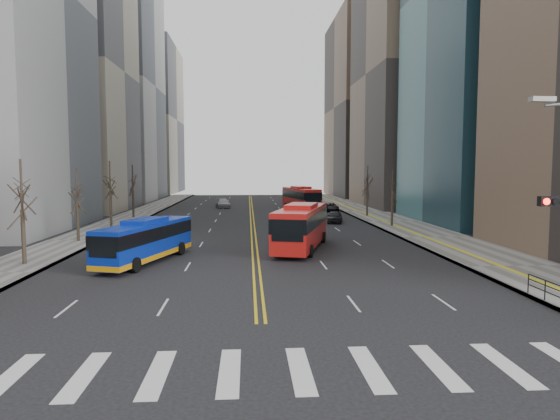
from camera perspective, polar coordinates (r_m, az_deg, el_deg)
name	(u,v)px	position (r m, az deg, el deg)	size (l,w,h in m)	color
ground	(265,371)	(17.49, -1.72, -17.89)	(220.00, 220.00, 0.00)	black
sidewalk_right	(392,221)	(64.08, 12.68, -1.28)	(7.00, 130.00, 0.15)	slate
sidewalk_left	(116,223)	(63.53, -18.22, -1.46)	(5.00, 130.00, 0.15)	slate
crosswalk	(265,371)	(17.49, -1.72, -17.87)	(26.70, 4.00, 0.01)	silver
centerline	(252,215)	(71.45, -3.24, -0.61)	(0.55, 100.00, 0.01)	gold
office_towers	(251,64)	(86.36, -3.31, 16.28)	(83.00, 134.00, 58.00)	#959597
street_trees	(182,187)	(51.15, -11.16, 2.62)	(35.20, 47.20, 7.60)	#2F231D
blue_bus	(146,239)	(37.03, -15.09, -3.26)	(5.37, 10.93, 3.16)	#0B29A9
red_bus_near	(301,224)	(41.61, 2.46, -1.60)	(5.95, 12.33, 3.79)	red
red_bus_far	(301,197)	(79.71, 2.40, 1.49)	(5.17, 12.55, 3.85)	red
car_white	(111,239)	(46.00, -18.76, -3.11)	(1.30, 3.72, 1.23)	silver
car_dark_mid	(335,217)	(62.07, 6.30, -0.78)	(1.74, 4.32, 1.47)	black
car_silver	(223,203)	(85.89, -6.56, 0.78)	(2.11, 5.19, 1.51)	gray
car_dark_far	(331,207)	(78.95, 5.83, 0.35)	(2.14, 4.65, 1.29)	black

